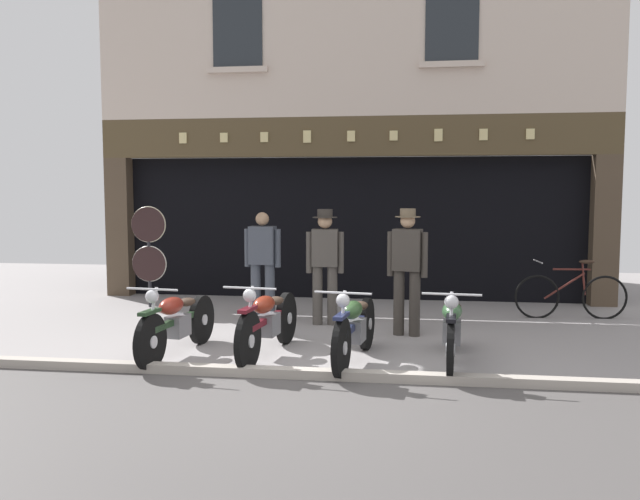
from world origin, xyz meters
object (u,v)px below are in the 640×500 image
motorcycle_center (355,326)px  salesman_right (407,265)px  advert_board_near (488,214)px  salesman_left (263,262)px  motorcycle_center_left (268,321)px  motorcycle_center_right (452,327)px  motorcycle_left (177,322)px  shopkeeper_center (325,260)px  leaning_bicycle (571,295)px  tyre_sign_pole (149,246)px

motorcycle_center → salesman_right: size_ratio=1.13×
advert_board_near → salesman_left: bearing=-144.4°
motorcycle_center_left → motorcycle_center_right: (2.16, -0.05, -0.01)m
motorcycle_left → motorcycle_center_left: size_ratio=0.96×
motorcycle_center → motorcycle_center_right: motorcycle_center is taller
motorcycle_center → advert_board_near: 5.17m
motorcycle_center_left → salesman_left: (-0.50, 1.91, 0.49)m
motorcycle_center_left → shopkeeper_center: 2.07m
salesman_left → leaning_bicycle: (4.68, 1.04, -0.55)m
motorcycle_center_left → shopkeeper_center: size_ratio=1.17×
leaning_bicycle → tyre_sign_pole: bearing=85.7°
motorcycle_center_right → advert_board_near: (0.91, 4.51, 1.15)m
shopkeeper_center → leaning_bicycle: shopkeeper_center is taller
motorcycle_center_left → salesman_right: size_ratio=1.15×
salesman_left → salesman_right: salesman_right is taller
motorcycle_left → advert_board_near: size_ratio=1.80×
motorcycle_center_left → motorcycle_center: bearing=178.7°
motorcycle_center_right → motorcycle_center: bearing=10.6°
motorcycle_center_left → salesman_left: size_ratio=1.21×
salesman_left → tyre_sign_pole: (-2.23, 1.10, 0.13)m
motorcycle_center → motorcycle_center_right: (1.11, 0.11, -0.00)m
salesman_right → tyre_sign_pole: (-4.37, 1.64, 0.08)m
salesman_left → tyre_sign_pole: bearing=-21.7°
motorcycle_center_left → motorcycle_center: (1.05, -0.16, -0.01)m
shopkeeper_center → salesman_right: salesman_right is taller
motorcycle_center_left → motorcycle_left: bearing=15.0°
motorcycle_center → shopkeeper_center: (-0.62, 2.12, 0.54)m
motorcycle_left → salesman_left: size_ratio=1.16×
motorcycle_left → tyre_sign_pole: tyre_sign_pole is taller
salesman_left → salesman_right: (2.14, -0.54, 0.05)m
salesman_left → motorcycle_left: bearing=78.7°
salesman_right → leaning_bicycle: bearing=-135.0°
motorcycle_left → motorcycle_center_right: motorcycle_center_right is taller
salesman_right → leaning_bicycle: size_ratio=1.01×
tyre_sign_pole → motorcycle_center_left: bearing=-47.8°
motorcycle_left → leaning_bicycle: 6.11m
tyre_sign_pole → advert_board_near: size_ratio=1.61×
leaning_bicycle → motorcycle_center: bearing=131.1°
leaning_bicycle → salesman_left: bearing=98.7°
motorcycle_center_right → salesman_right: 1.61m
motorcycle_center_right → leaning_bicycle: leaning_bicycle is taller
motorcycle_center_left → motorcycle_center: 1.06m
motorcycle_center_left → leaning_bicycle: bearing=-137.4°
motorcycle_center_right → advert_board_near: size_ratio=1.84×
advert_board_near → leaning_bicycle: advert_board_near is taller
motorcycle_left → motorcycle_center_left: motorcycle_center_left is taller
salesman_right → motorcycle_center_right: bearing=123.2°
motorcycle_center_right → salesman_left: size_ratio=1.19×
shopkeeper_center → leaning_bicycle: 3.92m
motorcycle_left → motorcycle_center_right: bearing=-171.2°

